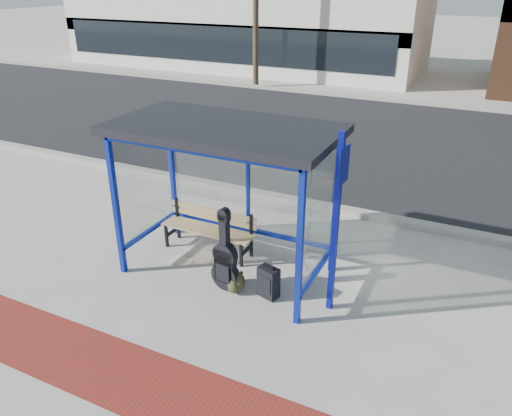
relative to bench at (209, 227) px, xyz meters
The scene contains 16 objects.
ground 0.88m from the bench, 37.37° to the right, with size 120.00×120.00×0.00m, color #B2ADA0.
brick_paver_strip 3.15m from the bench, 78.91° to the right, with size 60.00×1.00×0.01m, color maroon.
curb_near 2.54m from the bench, 76.22° to the left, with size 60.00×0.25×0.12m, color gray.
street_asphalt 7.58m from the bench, 85.46° to the left, with size 60.00×10.00×0.00m, color black.
curb_far 12.66m from the bench, 87.29° to the left, with size 60.00×0.25×0.12m, color gray.
far_sidewalk 14.56m from the bench, 87.64° to the left, with size 60.00×4.00×0.01m, color #B2ADA0.
bus_shelter 1.77m from the bench, 32.83° to the right, with size 3.30×1.80×2.42m.
storefront_white 19.50m from the bench, 115.61° to the left, with size 18.00×6.04×4.00m.
bench is the anchor object (origin of this frame).
guitar_bag 1.23m from the bench, 48.05° to the right, with size 0.48×0.20×1.27m.
suitcase 1.71m from the bench, 28.97° to the right, with size 0.35×0.27×0.53m.
backpack 1.40m from the bench, 43.05° to the right, with size 0.29×0.27×0.34m.
sign_post 2.71m from the bench, 15.97° to the right, with size 0.11×0.33×2.62m.
newspaper_a 0.52m from the bench, 79.59° to the right, with size 0.40×0.32×0.01m, color white.
newspaper_b 0.74m from the bench, 112.00° to the right, with size 0.35×0.28×0.01m, color white.
newspaper_c 1.12m from the bench, 41.59° to the right, with size 0.34×0.27×0.01m, color white.
Camera 1 is at (3.43, -6.01, 4.36)m, focal length 35.00 mm.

